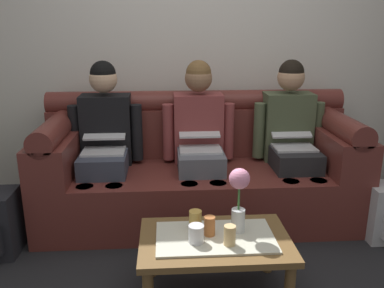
{
  "coord_description": "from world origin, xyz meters",
  "views": [
    {
      "loc": [
        -0.26,
        -1.82,
        1.48
      ],
      "look_at": [
        -0.08,
        0.76,
        0.71
      ],
      "focal_mm": 37.85,
      "sensor_mm": 36.0,
      "label": 1
    }
  ],
  "objects": [
    {
      "name": "couch",
      "position": [
        0.0,
        1.17,
        0.37
      ],
      "size": [
        2.39,
        0.88,
        0.96
      ],
      "color": "maroon",
      "rests_on": "ground_plane"
    },
    {
      "name": "person_middle",
      "position": [
        0.0,
        1.17,
        0.66
      ],
      "size": [
        0.56,
        0.67,
        1.22
      ],
      "color": "#595B66",
      "rests_on": "ground_plane"
    },
    {
      "name": "flower_vase",
      "position": [
        0.13,
        0.18,
        0.6
      ],
      "size": [
        0.11,
        0.11,
        0.37
      ],
      "color": "silver",
      "rests_on": "coffee_table"
    },
    {
      "name": "person_right",
      "position": [
        0.72,
        1.17,
        0.66
      ],
      "size": [
        0.56,
        0.67,
        1.22
      ],
      "color": "#232326",
      "rests_on": "ground_plane"
    },
    {
      "name": "cup_far_left",
      "position": [
        -0.03,
        0.14,
        0.43
      ],
      "size": [
        0.06,
        0.06,
        0.11
      ],
      "primitive_type": "cylinder",
      "color": "#B26633",
      "rests_on": "coffee_table"
    },
    {
      "name": "cup_near_left",
      "position": [
        -0.1,
        0.23,
        0.43
      ],
      "size": [
        0.07,
        0.07,
        0.1
      ],
      "primitive_type": "cylinder",
      "color": "gold",
      "rests_on": "coffee_table"
    },
    {
      "name": "cup_far_center",
      "position": [
        0.06,
        0.04,
        0.43
      ],
      "size": [
        0.06,
        0.06,
        0.11
      ],
      "primitive_type": "cylinder",
      "color": "#DBB77A",
      "rests_on": "coffee_table"
    },
    {
      "name": "cup_near_right",
      "position": [
        -0.11,
        0.07,
        0.42
      ],
      "size": [
        0.08,
        0.08,
        0.1
      ],
      "primitive_type": "cylinder",
      "color": "silver",
      "rests_on": "coffee_table"
    },
    {
      "name": "coffee_table",
      "position": [
        0.0,
        0.13,
        0.32
      ],
      "size": [
        0.82,
        0.53,
        0.38
      ],
      "color": "brown",
      "rests_on": "ground_plane"
    },
    {
      "name": "back_wall_patterned",
      "position": [
        0.0,
        1.7,
        1.45
      ],
      "size": [
        6.0,
        0.12,
        2.9
      ],
      "primitive_type": "cube",
      "color": "silver",
      "rests_on": "ground_plane"
    },
    {
      "name": "person_left",
      "position": [
        -0.72,
        1.17,
        0.66
      ],
      "size": [
        0.56,
        0.67,
        1.22
      ],
      "color": "#383D4C",
      "rests_on": "ground_plane"
    }
  ]
}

